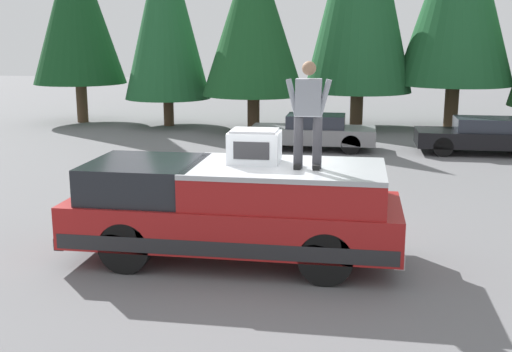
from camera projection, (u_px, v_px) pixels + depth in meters
ground_plane at (265, 258)px, 10.84m from camera, size 90.00×90.00×0.00m
pickup_truck at (234, 210)px, 10.61m from camera, size 2.01×5.54×1.65m
compressor_unit at (255, 146)px, 10.50m from camera, size 0.65×0.84×0.56m
person_on_truck_bed at (308, 112)px, 9.92m from camera, size 0.29×0.72×1.69m
parked_car_black at (482, 136)px, 20.23m from camera, size 1.64×4.10×1.16m
parked_car_grey at (313, 132)px, 21.04m from camera, size 1.64×4.10×1.16m
conifer_center_right at (253, 17)px, 24.30m from camera, size 4.01×4.01×7.44m
conifer_right at (166, 11)px, 25.66m from camera, size 3.53×3.53×8.23m
conifer_far_right at (76, 9)px, 26.69m from camera, size 3.92×3.92×7.97m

